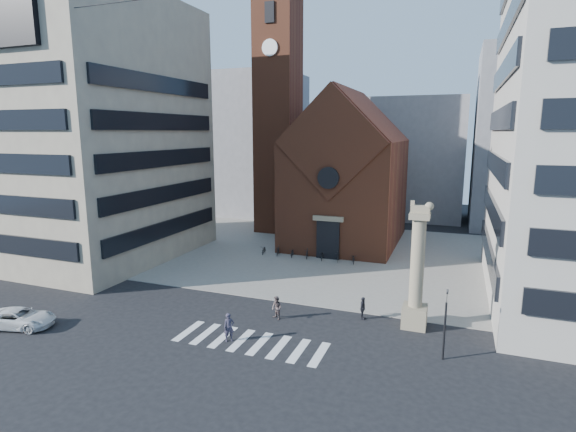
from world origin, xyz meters
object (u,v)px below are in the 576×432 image
at_px(traffic_light, 445,322).
at_px(lion_column, 417,278).
at_px(white_car, 19,318).
at_px(scooter_0, 264,250).
at_px(pedestrian_1, 277,308).
at_px(pedestrian_0, 229,327).
at_px(pedestrian_2, 363,308).

bearing_deg(traffic_light, lion_column, 116.46).
height_order(lion_column, traffic_light, lion_column).
bearing_deg(white_car, scooter_0, -34.77).
bearing_deg(pedestrian_1, scooter_0, 147.13).
xyz_separation_m(white_car, pedestrian_0, (14.26, 3.24, 0.27)).
bearing_deg(pedestrian_2, scooter_0, 46.92).
distance_m(traffic_light, pedestrian_1, 11.47).
bearing_deg(white_car, pedestrian_1, -80.13).
relative_size(traffic_light, pedestrian_1, 2.59).
xyz_separation_m(traffic_light, pedestrian_1, (-11.22, 1.87, -1.46)).
bearing_deg(pedestrian_2, lion_column, -88.52).
bearing_deg(pedestrian_1, white_car, -124.44).
bearing_deg(scooter_0, lion_column, -51.08).
relative_size(white_car, pedestrian_0, 2.54).
bearing_deg(pedestrian_1, traffic_light, 20.90).
bearing_deg(scooter_0, pedestrian_1, -76.37).
bearing_deg(pedestrian_2, pedestrian_0, 132.70).
bearing_deg(scooter_0, white_car, -122.59).
xyz_separation_m(lion_column, scooter_0, (-16.99, 13.24, -2.96)).
distance_m(white_car, pedestrian_2, 23.53).
relative_size(lion_column, scooter_0, 5.15).
bearing_deg(pedestrian_1, pedestrian_2, 50.90).
xyz_separation_m(pedestrian_0, scooter_0, (-6.21, 19.57, -0.42)).
distance_m(lion_column, pedestrian_1, 9.83).
bearing_deg(traffic_light, pedestrian_1, 170.55).
distance_m(lion_column, pedestrian_0, 12.76).
xyz_separation_m(lion_column, pedestrian_0, (-10.78, -6.33, -2.54)).
relative_size(white_car, pedestrian_1, 2.82).
bearing_deg(lion_column, white_car, -159.08).
distance_m(pedestrian_0, scooter_0, 20.54).
bearing_deg(white_car, pedestrian_0, -92.55).
xyz_separation_m(pedestrian_2, scooter_0, (-13.44, 13.24, -0.32)).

